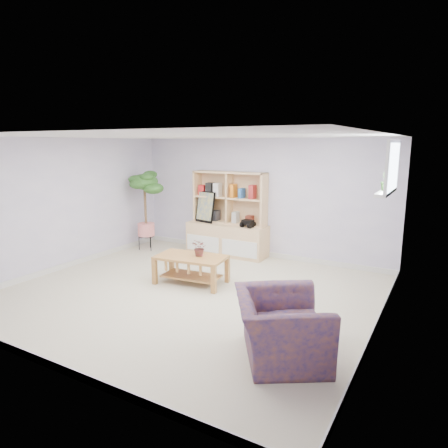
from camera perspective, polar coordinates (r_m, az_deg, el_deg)
The scene contains 14 objects.
floor at distance 6.35m, azimuth -4.89°, elevation -9.76°, with size 5.50×5.00×0.01m, color beige.
ceiling at distance 5.93m, azimuth -5.29°, elevation 12.43°, with size 5.50×5.00×0.01m, color silver.
walls at distance 6.03m, azimuth -5.08°, elevation 0.95°, with size 5.51×5.01×2.40m.
baseboard at distance 6.34m, azimuth -4.90°, elevation -9.33°, with size 5.50×5.00×0.10m, color silver, non-canonical shape.
window at distance 5.51m, azimuth 23.00°, elevation 7.50°, with size 0.10×0.98×0.68m, color white, non-canonical shape.
window_sill at distance 5.55m, azimuth 22.13°, elevation 4.26°, with size 0.14×1.00×0.04m, color silver.
storage_unit at distance 8.27m, azimuth 0.44°, elevation 1.47°, with size 1.73×0.58×1.73m, color tan, non-canonical shape.
poster at distance 8.45m, azimuth -2.68°, elevation 2.44°, with size 0.47×0.11×0.66m, color yellow, non-canonical shape.
toy_truck at distance 7.97m, azimuth 3.43°, elevation 0.13°, with size 0.33×0.23×0.17m, color black, non-canonical shape.
coffee_table at distance 6.70m, azimuth -4.71°, elevation -6.51°, with size 1.15×0.62×0.47m, color #AF803D, non-canonical shape.
table_plant at distance 6.57m, azimuth -3.48°, elevation -3.42°, with size 0.26×0.22×0.28m, color #17501C.
floor_tree at distance 8.79m, azimuth -11.16°, elevation 1.85°, with size 0.64×0.64×1.73m, color #23511C, non-canonical shape.
armchair at distance 4.46m, azimuth 8.11°, elevation -13.82°, with size 1.07×0.93×0.79m, color navy.
sill_plant at distance 5.49m, azimuth 22.18°, elevation 5.73°, with size 0.14×0.11×0.25m, color #23511C.
Camera 1 is at (3.39, -4.86, 2.29)m, focal length 32.00 mm.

